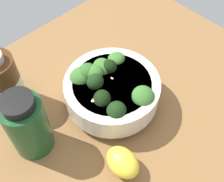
{
  "coord_description": "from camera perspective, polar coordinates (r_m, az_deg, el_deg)",
  "views": [
    {
      "loc": [
        -18.4,
        24.51,
        48.84
      ],
      "look_at": [
        5.59,
        1.27,
        4.0
      ],
      "focal_mm": 45.9,
      "sensor_mm": 36.0,
      "label": 1
    }
  ],
  "objects": [
    {
      "name": "ground_plane",
      "position": [
        0.59,
        4.67,
        -5.79
      ],
      "size": [
        70.22,
        70.22,
        3.57
      ],
      "primitive_type": "cube",
      "color": "brown"
    },
    {
      "name": "bowl_of_broccoli",
      "position": [
        0.56,
        -0.32,
        0.46
      ],
      "size": [
        18.86,
        18.46,
        9.49
      ],
      "color": "silver",
      "rests_on": "ground_plane"
    },
    {
      "name": "lemon_wedge",
      "position": [
        0.51,
        2.13,
        -14.0
      ],
      "size": [
        6.61,
        4.93,
        4.45
      ],
      "primitive_type": "ellipsoid",
      "rotation": [
        0.0,
        0.0,
        3.11
      ],
      "color": "yellow",
      "rests_on": "ground_plane"
    },
    {
      "name": "bottle_tall",
      "position": [
        0.51,
        -16.53,
        -6.48
      ],
      "size": [
        7.12,
        7.12,
        13.94
      ],
      "color": "#194723",
      "rests_on": "ground_plane"
    },
    {
      "name": "bottle_short",
      "position": [
        0.59,
        -21.03,
        1.62
      ],
      "size": [
        7.33,
        7.33,
        13.36
      ],
      "color": "#472814",
      "rests_on": "ground_plane"
    }
  ]
}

